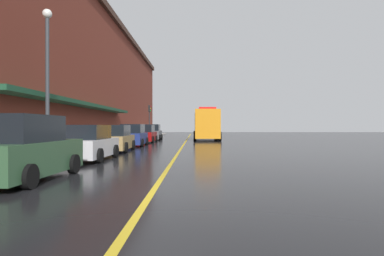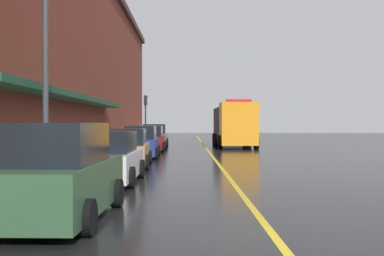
% 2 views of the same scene
% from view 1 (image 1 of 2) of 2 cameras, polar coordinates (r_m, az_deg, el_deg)
% --- Properties ---
extents(ground_plane, '(112.00, 112.00, 0.00)m').
position_cam_1_polar(ground_plane, '(32.77, -1.16, -2.45)').
color(ground_plane, black).
extents(sidewalk_left, '(2.40, 70.00, 0.15)m').
position_cam_1_polar(sidewalk_left, '(33.54, -11.81, -2.26)').
color(sidewalk_left, '#ADA8A0').
rests_on(sidewalk_left, ground).
extents(lane_center_stripe, '(0.16, 70.00, 0.01)m').
position_cam_1_polar(lane_center_stripe, '(32.77, -1.16, -2.44)').
color(lane_center_stripe, gold).
rests_on(lane_center_stripe, ground).
extents(brick_building_left, '(10.19, 64.00, 13.02)m').
position_cam_1_polar(brick_building_left, '(34.61, -21.57, 8.50)').
color(brick_building_left, maroon).
rests_on(brick_building_left, ground).
extents(parked_car_0, '(2.13, 4.48, 1.90)m').
position_cam_1_polar(parked_car_0, '(10.72, -27.30, -3.44)').
color(parked_car_0, '#2D5133').
rests_on(parked_car_0, ground).
extents(parked_car_1, '(2.04, 4.19, 1.64)m').
position_cam_1_polar(parked_car_1, '(15.97, -17.54, -2.60)').
color(parked_car_1, silver).
rests_on(parked_car_1, ground).
extents(parked_car_2, '(2.14, 4.46, 1.65)m').
position_cam_1_polar(parked_car_2, '(21.06, -13.27, -1.88)').
color(parked_car_2, '#A5844C').
rests_on(parked_car_2, ground).
extents(parked_car_3, '(1.99, 4.27, 1.74)m').
position_cam_1_polar(parked_car_3, '(26.49, -10.17, -1.35)').
color(parked_car_3, navy).
rests_on(parked_car_3, ground).
extents(parked_car_4, '(2.09, 4.33, 1.70)m').
position_cam_1_polar(parked_car_4, '(32.30, -8.19, -1.08)').
color(parked_car_4, maroon).
rests_on(parked_car_4, ground).
extents(parked_car_5, '(2.20, 4.60, 1.79)m').
position_cam_1_polar(parked_car_5, '(38.05, -6.92, -0.81)').
color(parked_car_5, '#595B60').
rests_on(parked_car_5, ground).
extents(utility_truck, '(2.97, 9.04, 3.59)m').
position_cam_1_polar(utility_truck, '(37.59, 2.49, 0.52)').
color(utility_truck, orange).
rests_on(utility_truck, ground).
extents(parking_meter_0, '(0.14, 0.18, 1.33)m').
position_cam_1_polar(parking_meter_0, '(14.43, -25.64, -1.77)').
color(parking_meter_0, '#4C4C51').
rests_on(parking_meter_0, sidewalk_left).
extents(parking_meter_1, '(0.14, 0.18, 1.33)m').
position_cam_1_polar(parking_meter_1, '(13.84, -26.85, -1.86)').
color(parking_meter_1, '#4C4C51').
rests_on(parking_meter_1, sidewalk_left).
extents(parking_meter_2, '(0.14, 0.18, 1.33)m').
position_cam_1_polar(parking_meter_2, '(22.70, -15.69, -1.01)').
color(parking_meter_2, '#4C4C51').
rests_on(parking_meter_2, sidewalk_left).
extents(street_lamp_left, '(0.44, 0.44, 6.94)m').
position_cam_1_polar(street_lamp_left, '(17.09, -23.86, 9.79)').
color(street_lamp_left, '#33383D').
rests_on(street_lamp_left, sidewalk_left).
extents(traffic_light_near, '(0.38, 0.36, 4.30)m').
position_cam_1_polar(traffic_light_near, '(45.07, -7.42, 2.31)').
color(traffic_light_near, '#232326').
rests_on(traffic_light_near, sidewalk_left).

